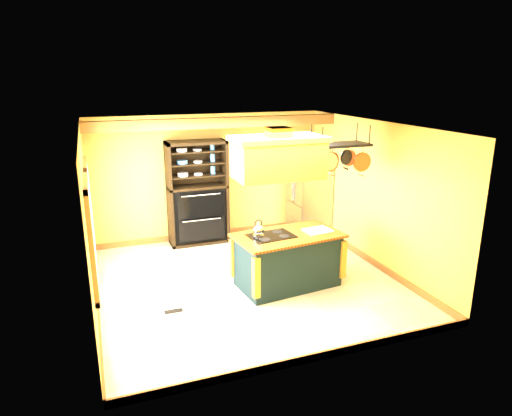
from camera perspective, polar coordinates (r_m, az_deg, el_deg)
floor at (r=8.09m, az=-1.09°, el=-9.16°), size 5.00×5.00×0.00m
ceiling at (r=7.35m, az=-1.20°, el=10.22°), size 5.00×5.00×0.00m
wall_back at (r=9.93m, az=-5.86°, el=3.85°), size 5.00×0.02×2.70m
wall_front at (r=5.44m, az=7.54°, el=-6.87°), size 5.00×0.02×2.70m
wall_left at (r=7.23m, az=-20.23°, el=-1.85°), size 0.02×5.00×2.70m
wall_right at (r=8.72m, az=14.60°, el=1.64°), size 0.02×5.00×2.70m
ceiling_beam at (r=8.97m, az=-4.79°, el=10.57°), size 5.00×0.15×0.20m
window_near at (r=6.45m, az=-19.88°, el=-3.49°), size 0.06×1.06×1.56m
window_far at (r=7.79m, az=-20.06°, el=-0.17°), size 0.06×1.06×1.56m
kitchen_island at (r=7.80m, az=3.95°, el=-6.43°), size 1.87×1.18×1.11m
range_hood at (r=7.22m, az=2.79°, el=6.50°), size 1.46×0.83×0.80m
pot_rack at (r=7.72m, az=10.48°, el=6.89°), size 1.05×0.48×0.79m
refrigerator at (r=10.23m, az=6.60°, el=1.20°), size 0.74×0.87×1.71m
hutch at (r=9.75m, az=-7.33°, el=0.57°), size 1.24×0.56×2.19m
floor_register at (r=7.26m, az=-10.27°, el=-12.57°), size 0.28×0.12×0.01m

